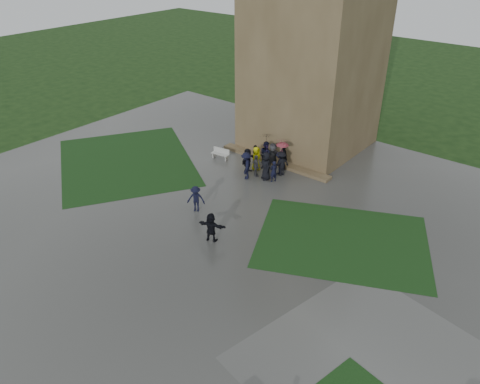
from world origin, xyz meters
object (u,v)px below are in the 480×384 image
Objects in this scene: tower at (316,25)px; pedestrian_near at (211,227)px; bench at (221,153)px; pedestrian_mid at (196,199)px.

pedestrian_near is at bearing -78.56° from tower.
pedestrian_near is (6.42, -8.14, 0.44)m from bench.
pedestrian_near reaches higher than bench.
bench is at bearing -70.22° from pedestrian_near.
tower is 11.19m from bench.
tower is at bearing 58.09° from pedestrian_mid.
tower is 10.72× the size of pedestrian_near.
pedestrian_mid is at bearing -69.18° from bench.
tower reaches higher than bench.
pedestrian_near is (2.92, -14.42, -8.14)m from tower.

